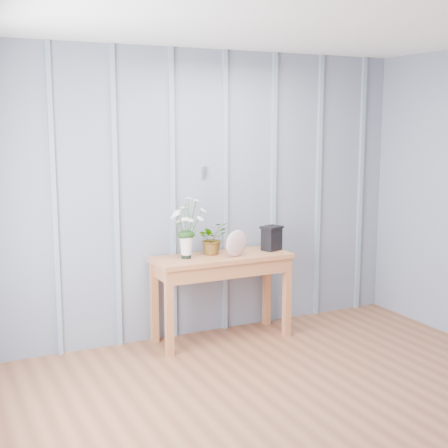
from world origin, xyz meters
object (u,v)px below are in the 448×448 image
sideboard (221,268)px  felt_disc_vessel (236,243)px  carved_box (272,238)px  daisy_vase (186,220)px

sideboard → felt_disc_vessel: (0.09, -0.10, 0.23)m
carved_box → felt_disc_vessel: bearing=-166.5°
sideboard → daisy_vase: bearing=175.8°
daisy_vase → felt_disc_vessel: bearing=-16.9°
sideboard → felt_disc_vessel: 0.27m
sideboard → daisy_vase: size_ratio=2.31×
daisy_vase → carved_box: bearing=-2.0°
felt_disc_vessel → sideboard: bearing=117.6°
daisy_vase → carved_box: size_ratio=2.38×
sideboard → carved_box: size_ratio=5.49×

